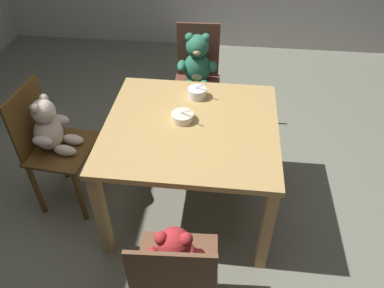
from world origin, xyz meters
The scene contains 7 objects.
ground_plane centered at (0.00, 0.00, -0.02)m, with size 5.20×5.20×0.04m.
dining_table centered at (0.00, 0.00, 0.61)m, with size 1.04×0.98×0.70m.
teddy_chair_far_center centered at (-0.05, 0.86, 0.60)m, with size 0.38×0.38×0.92m.
teddy_chair_near_front centered at (0.03, -0.87, 0.56)m, with size 0.41×0.42×0.87m.
teddy_chair_near_left centered at (-0.89, -0.03, 0.56)m, with size 0.41×0.45×0.89m.
porridge_bowl_white_far_center centered at (0.01, 0.30, 0.73)m, with size 0.13×0.12×0.12m.
porridge_bowl_cream_center centered at (-0.06, 0.04, 0.73)m, with size 0.13×0.13×0.11m.
Camera 1 is at (0.20, -1.76, 2.07)m, focal length 35.04 mm.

